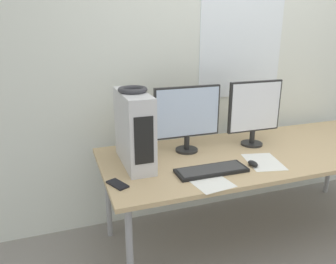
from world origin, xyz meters
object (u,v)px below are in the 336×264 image
mouse (253,164)px  keyboard (211,170)px  monitor_main (187,115)px  monitor_right_near (255,110)px  headphones (133,90)px  pc_tower (134,129)px  cell_phone (118,184)px

mouse → keyboard: bearing=178.7°
monitor_main → monitor_right_near: 0.52m
headphones → monitor_main: headphones is taller
pc_tower → mouse: bearing=-22.8°
pc_tower → headphones: size_ratio=2.65×
cell_phone → keyboard: bearing=-25.8°
keyboard → pc_tower: bearing=144.9°
headphones → keyboard: bearing=-35.2°
monitor_main → keyboard: bearing=-88.8°
pc_tower → headphones: bearing=90.0°
headphones → monitor_right_near: bearing=3.1°
monitor_main → cell_phone: size_ratio=3.10×
pc_tower → keyboard: bearing=-35.1°
pc_tower → headphones: (-0.00, 0.00, 0.25)m
monitor_right_near → keyboard: monitor_right_near is taller
pc_tower → mouse: 0.79m
keyboard → mouse: (0.29, -0.01, 0.01)m
monitor_right_near → mouse: 0.48m
monitor_main → keyboard: (0.01, -0.38, -0.25)m
monitor_right_near → mouse: monitor_right_near is taller
monitor_main → mouse: (0.30, -0.39, -0.25)m
monitor_main → keyboard: size_ratio=1.07×
pc_tower → monitor_right_near: 0.92m
headphones → cell_phone: (-0.17, -0.27, -0.48)m
monitor_right_near → keyboard: size_ratio=1.08×
headphones → mouse: bearing=-22.9°
pc_tower → monitor_right_near: bearing=3.1°
keyboard → mouse: size_ratio=5.14×
cell_phone → monitor_main: bearing=8.3°
pc_tower → mouse: size_ratio=5.57×
keyboard → cell_phone: (-0.58, 0.02, -0.01)m
pc_tower → keyboard: pc_tower is taller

